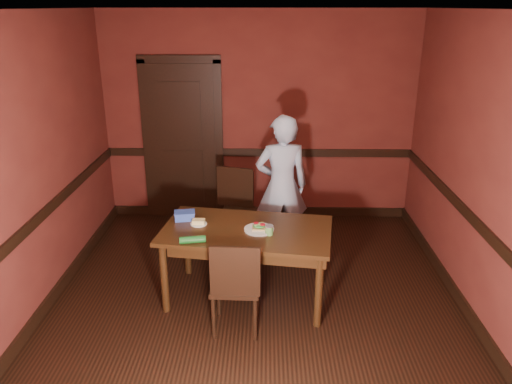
{
  "coord_description": "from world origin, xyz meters",
  "views": [
    {
      "loc": [
        0.09,
        -4.12,
        2.73
      ],
      "look_at": [
        0.0,
        0.35,
        1.05
      ],
      "focal_mm": 35.0,
      "sensor_mm": 36.0,
      "label": 1
    }
  ],
  "objects_px": {
    "chair_far": "(239,212)",
    "sandwich_plate": "(259,228)",
    "person": "(282,186)",
    "food_tub": "(185,216)",
    "cheese_saucer": "(199,222)",
    "chair_near": "(236,283)",
    "dining_table": "(247,263)",
    "sauce_jar": "(269,230)"
  },
  "relations": [
    {
      "from": "dining_table",
      "to": "sandwich_plate",
      "type": "xyz_separation_m",
      "value": [
        0.12,
        -0.03,
        0.39
      ]
    },
    {
      "from": "person",
      "to": "sandwich_plate",
      "type": "distance_m",
      "value": 1.06
    },
    {
      "from": "chair_near",
      "to": "cheese_saucer",
      "type": "relative_size",
      "value": 5.62
    },
    {
      "from": "dining_table",
      "to": "cheese_saucer",
      "type": "xyz_separation_m",
      "value": [
        -0.47,
        0.09,
        0.39
      ]
    },
    {
      "from": "dining_table",
      "to": "food_tub",
      "type": "distance_m",
      "value": 0.77
    },
    {
      "from": "sandwich_plate",
      "to": "food_tub",
      "type": "xyz_separation_m",
      "value": [
        -0.74,
        0.24,
        0.02
      ]
    },
    {
      "from": "chair_far",
      "to": "food_tub",
      "type": "xyz_separation_m",
      "value": [
        -0.49,
        -0.82,
        0.31
      ]
    },
    {
      "from": "sandwich_plate",
      "to": "cheese_saucer",
      "type": "height_order",
      "value": "sandwich_plate"
    },
    {
      "from": "chair_far",
      "to": "chair_near",
      "type": "relative_size",
      "value": 1.07
    },
    {
      "from": "sandwich_plate",
      "to": "food_tub",
      "type": "bearing_deg",
      "value": 162.15
    },
    {
      "from": "cheese_saucer",
      "to": "sauce_jar",
      "type": "bearing_deg",
      "value": -17.54
    },
    {
      "from": "dining_table",
      "to": "sauce_jar",
      "type": "height_order",
      "value": "sauce_jar"
    },
    {
      "from": "chair_near",
      "to": "cheese_saucer",
      "type": "distance_m",
      "value": 0.77
    },
    {
      "from": "chair_near",
      "to": "sauce_jar",
      "type": "bearing_deg",
      "value": -125.54
    },
    {
      "from": "chair_far",
      "to": "chair_near",
      "type": "bearing_deg",
      "value": -72.68
    },
    {
      "from": "sauce_jar",
      "to": "cheese_saucer",
      "type": "bearing_deg",
      "value": 162.46
    },
    {
      "from": "sauce_jar",
      "to": "food_tub",
      "type": "relative_size",
      "value": 0.42
    },
    {
      "from": "person",
      "to": "sauce_jar",
      "type": "height_order",
      "value": "person"
    },
    {
      "from": "chair_near",
      "to": "food_tub",
      "type": "xyz_separation_m",
      "value": [
        -0.54,
        0.7,
        0.34
      ]
    },
    {
      "from": "dining_table",
      "to": "chair_near",
      "type": "distance_m",
      "value": 0.51
    },
    {
      "from": "cheese_saucer",
      "to": "sandwich_plate",
      "type": "bearing_deg",
      "value": -12.15
    },
    {
      "from": "dining_table",
      "to": "cheese_saucer",
      "type": "bearing_deg",
      "value": 177.0
    },
    {
      "from": "food_tub",
      "to": "person",
      "type": "bearing_deg",
      "value": 30.12
    },
    {
      "from": "sauce_jar",
      "to": "person",
      "type": "bearing_deg",
      "value": 82.55
    },
    {
      "from": "dining_table",
      "to": "chair_far",
      "type": "bearing_deg",
      "value": 105.25
    },
    {
      "from": "chair_far",
      "to": "food_tub",
      "type": "distance_m",
      "value": 1.01
    },
    {
      "from": "chair_far",
      "to": "cheese_saucer",
      "type": "distance_m",
      "value": 1.03
    },
    {
      "from": "food_tub",
      "to": "cheese_saucer",
      "type": "bearing_deg",
      "value": -45.21
    },
    {
      "from": "food_tub",
      "to": "sandwich_plate",
      "type": "bearing_deg",
      "value": -26.72
    },
    {
      "from": "chair_far",
      "to": "chair_near",
      "type": "xyz_separation_m",
      "value": [
        0.05,
        -1.52,
        -0.03
      ]
    },
    {
      "from": "person",
      "to": "sandwich_plate",
      "type": "height_order",
      "value": "person"
    },
    {
      "from": "dining_table",
      "to": "cheese_saucer",
      "type": "height_order",
      "value": "cheese_saucer"
    },
    {
      "from": "chair_far",
      "to": "cheese_saucer",
      "type": "relative_size",
      "value": 6.0
    },
    {
      "from": "chair_far",
      "to": "sandwich_plate",
      "type": "bearing_deg",
      "value": -61.48
    },
    {
      "from": "dining_table",
      "to": "sandwich_plate",
      "type": "distance_m",
      "value": 0.41
    },
    {
      "from": "dining_table",
      "to": "food_tub",
      "type": "height_order",
      "value": "food_tub"
    },
    {
      "from": "person",
      "to": "sandwich_plate",
      "type": "relative_size",
      "value": 5.77
    },
    {
      "from": "chair_near",
      "to": "dining_table",
      "type": "bearing_deg",
      "value": -96.67
    },
    {
      "from": "dining_table",
      "to": "chair_near",
      "type": "height_order",
      "value": "chair_near"
    },
    {
      "from": "cheese_saucer",
      "to": "chair_near",
      "type": "bearing_deg",
      "value": -56.51
    },
    {
      "from": "cheese_saucer",
      "to": "food_tub",
      "type": "distance_m",
      "value": 0.19
    },
    {
      "from": "dining_table",
      "to": "chair_near",
      "type": "xyz_separation_m",
      "value": [
        -0.08,
        -0.5,
        0.08
      ]
    }
  ]
}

